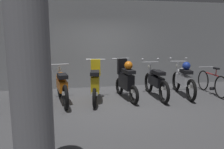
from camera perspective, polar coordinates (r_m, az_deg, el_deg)
name	(u,v)px	position (r m, az deg, el deg)	size (l,w,h in m)	color
ground_plane	(113,103)	(6.31, 0.33, -7.33)	(80.00, 80.00, 0.00)	#4C4C4F
back_wall	(101,44)	(8.26, -2.75, 7.64)	(16.00, 0.30, 3.09)	gray
motorbike_slot_0	(28,86)	(6.64, -20.51, -2.69)	(0.61, 1.93, 1.15)	black
motorbike_slot_1	(62,85)	(6.43, -12.55, -2.72)	(0.56, 1.94, 1.03)	black
motorbike_slot_2	(95,83)	(6.41, -4.21, -2.22)	(0.56, 1.67, 1.18)	black
motorbike_slot_3	(126,80)	(6.65, 3.53, -1.42)	(0.56, 1.68, 1.18)	black
motorbike_slot_4	(156,81)	(6.95, 10.94, -1.70)	(0.59, 1.95, 1.15)	black
motorbike_slot_5	(183,79)	(7.36, 17.55, -1.06)	(0.58, 1.94, 1.15)	black
bicycle	(212,83)	(7.91, 23.82, -1.94)	(0.50, 1.73, 0.89)	black
support_pillar	(29,63)	(2.83, -20.11, 2.83)	(0.49, 0.49, 3.09)	gray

